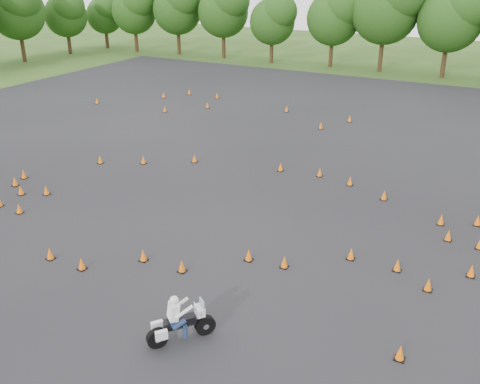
% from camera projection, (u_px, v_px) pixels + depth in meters
% --- Properties ---
extents(ground, '(140.00, 140.00, 0.00)m').
position_uv_depth(ground, '(191.00, 257.00, 20.46)').
color(ground, '#2D5119').
rests_on(ground, ground).
extents(asphalt_pad, '(62.00, 62.00, 0.00)m').
position_uv_depth(asphalt_pad, '(260.00, 200.00, 25.31)').
color(asphalt_pad, black).
rests_on(asphalt_pad, ground).
extents(treeline, '(87.51, 32.51, 10.67)m').
position_uv_depth(treeline, '(440.00, 35.00, 45.52)').
color(treeline, '#204313').
rests_on(treeline, ground).
extents(traffic_cones, '(36.65, 33.05, 0.45)m').
position_uv_depth(traffic_cones, '(235.00, 201.00, 24.73)').
color(traffic_cones, orange).
rests_on(traffic_cones, asphalt_pad).
extents(rider_white, '(1.82, 2.08, 1.64)m').
position_uv_depth(rider_white, '(181.00, 317.00, 15.66)').
color(rider_white, white).
rests_on(rider_white, ground).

